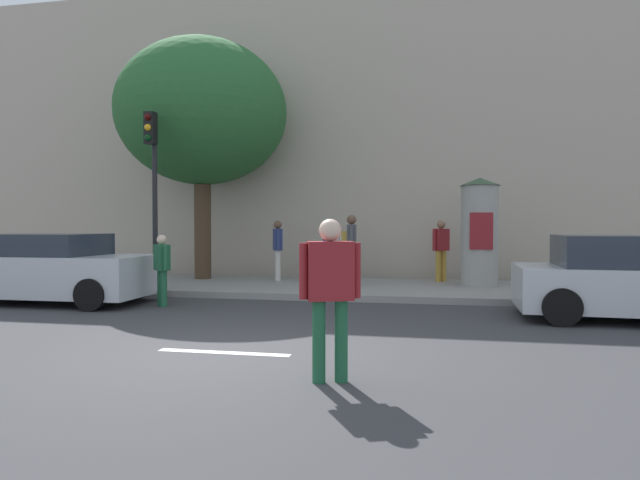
{
  "coord_description": "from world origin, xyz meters",
  "views": [
    {
      "loc": [
        2.63,
        -6.76,
        1.68
      ],
      "look_at": [
        0.89,
        2.0,
        1.43
      ],
      "focal_mm": 30.77,
      "sensor_mm": 36.0,
      "label": 1
    }
  ],
  "objects_px": {
    "street_tree": "(202,113)",
    "pedestrian_with_bag": "(332,247)",
    "pedestrian_in_dark_shirt": "(162,265)",
    "pedestrian_near_pole": "(330,284)",
    "pedestrian_tallest": "(441,246)",
    "pedestrian_in_light_jacket": "(278,245)",
    "traffic_light": "(152,170)",
    "pedestrian_in_red_top": "(351,243)",
    "parked_car_red": "(637,280)",
    "parked_car_blue": "(52,269)",
    "poster_column": "(480,231)"
  },
  "relations": [
    {
      "from": "street_tree",
      "to": "pedestrian_with_bag",
      "type": "distance_m",
      "value": 5.3
    },
    {
      "from": "pedestrian_in_dark_shirt",
      "to": "pedestrian_with_bag",
      "type": "xyz_separation_m",
      "value": [
        2.79,
        4.36,
        0.22
      ]
    },
    {
      "from": "pedestrian_near_pole",
      "to": "pedestrian_with_bag",
      "type": "height_order",
      "value": "pedestrian_near_pole"
    },
    {
      "from": "pedestrian_tallest",
      "to": "pedestrian_in_light_jacket",
      "type": "bearing_deg",
      "value": -173.08
    },
    {
      "from": "traffic_light",
      "to": "street_tree",
      "type": "bearing_deg",
      "value": 87.16
    },
    {
      "from": "pedestrian_with_bag",
      "to": "pedestrian_near_pole",
      "type": "bearing_deg",
      "value": -80.21
    },
    {
      "from": "traffic_light",
      "to": "pedestrian_in_light_jacket",
      "type": "distance_m",
      "value": 3.95
    },
    {
      "from": "pedestrian_in_red_top",
      "to": "traffic_light",
      "type": "bearing_deg",
      "value": -158.12
    },
    {
      "from": "pedestrian_in_red_top",
      "to": "pedestrian_with_bag",
      "type": "relative_size",
      "value": 1.17
    },
    {
      "from": "pedestrian_in_dark_shirt",
      "to": "pedestrian_tallest",
      "type": "distance_m",
      "value": 7.41
    },
    {
      "from": "street_tree",
      "to": "pedestrian_tallest",
      "type": "height_order",
      "value": "street_tree"
    },
    {
      "from": "pedestrian_in_red_top",
      "to": "parked_car_red",
      "type": "relative_size",
      "value": 0.43
    },
    {
      "from": "pedestrian_in_red_top",
      "to": "street_tree",
      "type": "bearing_deg",
      "value": 169.32
    },
    {
      "from": "pedestrian_in_dark_shirt",
      "to": "parked_car_red",
      "type": "height_order",
      "value": "parked_car_red"
    },
    {
      "from": "parked_car_blue",
      "to": "parked_car_red",
      "type": "height_order",
      "value": "parked_car_red"
    },
    {
      "from": "street_tree",
      "to": "pedestrian_with_bag",
      "type": "xyz_separation_m",
      "value": [
        3.71,
        0.15,
        -3.78
      ]
    },
    {
      "from": "pedestrian_in_dark_shirt",
      "to": "pedestrian_with_bag",
      "type": "distance_m",
      "value": 5.18
    },
    {
      "from": "pedestrian_with_bag",
      "to": "parked_car_red",
      "type": "xyz_separation_m",
      "value": [
        6.18,
        -4.34,
        -0.35
      ]
    },
    {
      "from": "pedestrian_with_bag",
      "to": "traffic_light",
      "type": "bearing_deg",
      "value": -144.15
    },
    {
      "from": "pedestrian_in_light_jacket",
      "to": "parked_car_blue",
      "type": "height_order",
      "value": "pedestrian_in_light_jacket"
    },
    {
      "from": "traffic_light",
      "to": "pedestrian_in_dark_shirt",
      "type": "height_order",
      "value": "traffic_light"
    },
    {
      "from": "street_tree",
      "to": "pedestrian_tallest",
      "type": "distance_m",
      "value": 7.63
    },
    {
      "from": "parked_car_red",
      "to": "pedestrian_near_pole",
      "type": "bearing_deg",
      "value": -134.44
    },
    {
      "from": "poster_column",
      "to": "parked_car_red",
      "type": "height_order",
      "value": "poster_column"
    },
    {
      "from": "traffic_light",
      "to": "parked_car_blue",
      "type": "relative_size",
      "value": 1.0
    },
    {
      "from": "pedestrian_in_red_top",
      "to": "pedestrian_with_bag",
      "type": "distance_m",
      "value": 1.18
    },
    {
      "from": "pedestrian_in_light_jacket",
      "to": "traffic_light",
      "type": "bearing_deg",
      "value": -132.35
    },
    {
      "from": "pedestrian_in_dark_shirt",
      "to": "pedestrian_in_light_jacket",
      "type": "height_order",
      "value": "pedestrian_in_light_jacket"
    },
    {
      "from": "pedestrian_tallest",
      "to": "parked_car_blue",
      "type": "distance_m",
      "value": 9.55
    },
    {
      "from": "pedestrian_in_red_top",
      "to": "pedestrian_near_pole",
      "type": "bearing_deg",
      "value": -83.6
    },
    {
      "from": "poster_column",
      "to": "pedestrian_in_red_top",
      "type": "xyz_separation_m",
      "value": [
        -3.2,
        -0.44,
        -0.31
      ]
    },
    {
      "from": "traffic_light",
      "to": "pedestrian_in_light_jacket",
      "type": "xyz_separation_m",
      "value": [
        2.35,
        2.58,
        -1.85
      ]
    },
    {
      "from": "pedestrian_in_light_jacket",
      "to": "pedestrian_tallest",
      "type": "distance_m",
      "value": 4.45
    },
    {
      "from": "pedestrian_in_red_top",
      "to": "pedestrian_tallest",
      "type": "bearing_deg",
      "value": 29.97
    },
    {
      "from": "traffic_light",
      "to": "pedestrian_tallest",
      "type": "relative_size",
      "value": 2.53
    },
    {
      "from": "pedestrian_with_bag",
      "to": "pedestrian_in_red_top",
      "type": "bearing_deg",
      "value": -55.93
    },
    {
      "from": "pedestrian_in_red_top",
      "to": "pedestrian_tallest",
      "type": "relative_size",
      "value": 1.08
    },
    {
      "from": "pedestrian_in_dark_shirt",
      "to": "pedestrian_in_red_top",
      "type": "height_order",
      "value": "pedestrian_in_red_top"
    },
    {
      "from": "pedestrian_in_dark_shirt",
      "to": "parked_car_red",
      "type": "distance_m",
      "value": 8.97
    },
    {
      "from": "pedestrian_near_pole",
      "to": "pedestrian_in_dark_shirt",
      "type": "height_order",
      "value": "pedestrian_near_pole"
    },
    {
      "from": "street_tree",
      "to": "traffic_light",
      "type": "bearing_deg",
      "value": -92.84
    },
    {
      "from": "pedestrian_near_pole",
      "to": "pedestrian_in_light_jacket",
      "type": "distance_m",
      "value": 9.37
    },
    {
      "from": "parked_car_red",
      "to": "pedestrian_in_red_top",
      "type": "bearing_deg",
      "value": 148.6
    },
    {
      "from": "pedestrian_with_bag",
      "to": "poster_column",
      "type": "bearing_deg",
      "value": -7.85
    },
    {
      "from": "pedestrian_near_pole",
      "to": "pedestrian_in_dark_shirt",
      "type": "distance_m",
      "value": 6.4
    },
    {
      "from": "pedestrian_in_dark_shirt",
      "to": "poster_column",
      "type": "bearing_deg",
      "value": 29.96
    },
    {
      "from": "poster_column",
      "to": "pedestrian_in_dark_shirt",
      "type": "relative_size",
      "value": 1.83
    },
    {
      "from": "pedestrian_in_red_top",
      "to": "pedestrian_tallest",
      "type": "height_order",
      "value": "pedestrian_in_red_top"
    },
    {
      "from": "pedestrian_with_bag",
      "to": "parked_car_red",
      "type": "distance_m",
      "value": 7.56
    },
    {
      "from": "parked_car_red",
      "to": "pedestrian_with_bag",
      "type": "bearing_deg",
      "value": 144.91
    }
  ]
}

